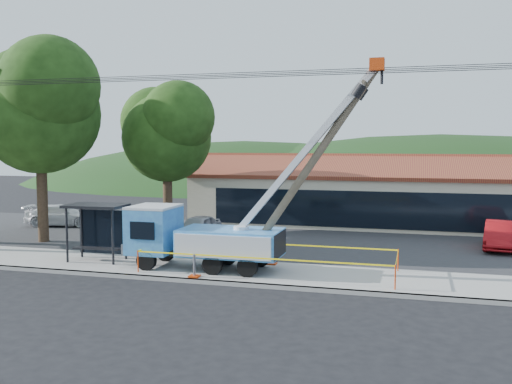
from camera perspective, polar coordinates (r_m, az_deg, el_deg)
The scene contains 16 objects.
ground at distance 20.19m, azimuth -5.94°, elevation -10.59°, with size 120.00×120.00×0.00m, color black.
curb at distance 22.07m, azimuth -3.90°, elevation -9.02°, with size 60.00×0.25×0.15m, color #9F9B95.
sidewalk at distance 23.82m, azimuth -2.35°, elevation -7.97°, with size 60.00×4.00×0.15m, color #9F9B95.
parking_lot at distance 31.38m, azimuth 2.21°, elevation -4.85°, with size 60.00×12.00×0.10m, color #28282B.
strip_mall at distance 38.34m, azimuth 10.85°, elevation -0.38°, with size 22.50×8.53×4.67m.
tree_west_near at distance 32.45m, azimuth -20.86°, elevation 8.40°, with size 7.56×6.72×10.80m.
tree_lot at distance 34.17m, azimuth -8.91°, elevation 6.27°, with size 6.30×5.60×8.94m.
hill_west at distance 76.56m, azimuth -1.17°, elevation 0.94°, with size 78.40×56.00×28.00m, color #1B3714.
hill_center at distance 73.31m, azimuth 17.87°, elevation 0.52°, with size 89.60×64.00×32.00m, color #1B3714.
utility_truck at distance 23.96m, azimuth -5.49°, elevation -4.29°, with size 10.54×3.49×8.39m.
leaning_pole at distance 22.58m, azimuth 5.67°, elevation 3.01°, with size 5.74×1.80×8.32m.
bus_shelter at distance 26.42m, azimuth -15.50°, elevation -2.63°, with size 2.67×1.70×2.52m.
caution_tape at distance 23.37m, azimuth 1.27°, elevation -6.31°, with size 10.22×3.17×0.92m.
car_silver at distance 31.40m, azimuth -5.87°, elevation -4.96°, with size 1.57×3.91×1.33m, color #ABADB2.
car_red at distance 31.18m, azimuth 23.25°, elevation -5.42°, with size 1.47×4.23×1.39m, color maroon.
car_white at distance 38.48m, azimuth -18.79°, elevation -3.36°, with size 1.87×4.60×1.33m, color silver.
Camera 1 is at (7.23, -18.06, 5.42)m, focal length 40.00 mm.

